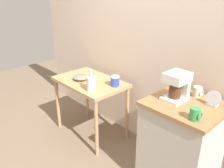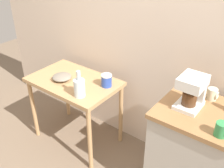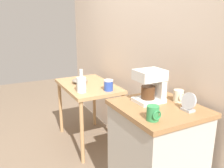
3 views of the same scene
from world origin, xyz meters
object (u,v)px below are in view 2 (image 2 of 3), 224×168
Objects in this scene: bowl_stoneware at (62,77)px; mug_small_cream at (212,94)px; canister_enamel at (107,80)px; mug_tall_green at (222,130)px; glass_carafe_vase at (79,87)px; coffee_maker at (192,90)px.

mug_small_cream is at bearing 12.72° from bowl_stoneware.
canister_enamel is (0.44, 0.18, 0.03)m from bowl_stoneware.
glass_carafe_vase is at bearing -178.58° from mug_tall_green.
coffee_maker is 2.61× the size of mug_tall_green.
mug_small_cream is (-0.19, 0.40, -0.00)m from mug_tall_green.
coffee_maker is (1.30, 0.13, 0.26)m from bowl_stoneware.
glass_carafe_vase is at bearing -17.36° from bowl_stoneware.
bowl_stoneware is 0.76× the size of glass_carafe_vase.
coffee_maker is (0.86, -0.05, 0.23)m from canister_enamel.
bowl_stoneware is 1.97× the size of mug_tall_green.
bowl_stoneware is 1.33m from coffee_maker.
canister_enamel is at bearing 176.38° from coffee_maker.
mug_tall_green is 1.05× the size of mug_small_cream.
glass_carafe_vase is at bearing -157.82° from mug_small_cream.
coffee_maker is at bearing -118.38° from mug_small_cream.
bowl_stoneware is 0.38m from glass_carafe_vase.
mug_tall_green reaches higher than mug_small_cream.
mug_tall_green reaches higher than canister_enamel.
mug_small_cream is (1.05, 0.43, 0.11)m from glass_carafe_vase.
glass_carafe_vase is 1.14m from mug_small_cream.
canister_enamel is at bearing 73.45° from glass_carafe_vase.
coffee_maker reaches higher than canister_enamel.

